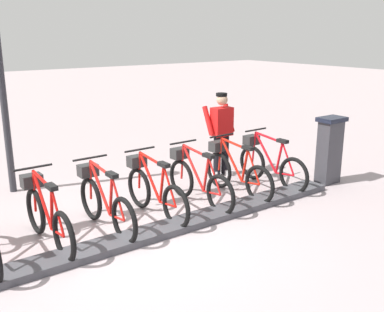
{
  "coord_description": "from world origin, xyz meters",
  "views": [
    {
      "loc": [
        -5.11,
        2.81,
        2.81
      ],
      "look_at": [
        0.5,
        -1.29,
        0.9
      ],
      "focal_mm": 42.4,
      "sensor_mm": 36.0,
      "label": 1
    }
  ],
  "objects_px": {
    "payment_kiosk": "(329,149)",
    "bike_docked_4": "(104,201)",
    "bike_docked_2": "(197,180)",
    "worker_near_rack": "(221,131)",
    "bike_docked_0": "(269,163)",
    "bike_docked_1": "(235,171)",
    "bike_docked_5": "(46,215)",
    "bike_docked_3": "(154,190)"
  },
  "relations": [
    {
      "from": "payment_kiosk",
      "to": "bike_docked_4",
      "type": "distance_m",
      "value": 4.43
    },
    {
      "from": "bike_docked_2",
      "to": "bike_docked_4",
      "type": "distance_m",
      "value": 1.69
    },
    {
      "from": "bike_docked_2",
      "to": "worker_near_rack",
      "type": "bearing_deg",
      "value": -52.99
    },
    {
      "from": "bike_docked_2",
      "to": "bike_docked_0",
      "type": "bearing_deg",
      "value": -90.0
    },
    {
      "from": "bike_docked_0",
      "to": "worker_near_rack",
      "type": "height_order",
      "value": "worker_near_rack"
    },
    {
      "from": "bike_docked_1",
      "to": "worker_near_rack",
      "type": "distance_m",
      "value": 1.25
    },
    {
      "from": "bike_docked_4",
      "to": "bike_docked_5",
      "type": "relative_size",
      "value": 1.0
    },
    {
      "from": "payment_kiosk",
      "to": "bike_docked_2",
      "type": "bearing_deg",
      "value": 78.03
    },
    {
      "from": "bike_docked_3",
      "to": "worker_near_rack",
      "type": "relative_size",
      "value": 1.04
    },
    {
      "from": "bike_docked_2",
      "to": "worker_near_rack",
      "type": "distance_m",
      "value": 1.77
    },
    {
      "from": "payment_kiosk",
      "to": "bike_docked_4",
      "type": "bearing_deg",
      "value": 82.58
    },
    {
      "from": "bike_docked_3",
      "to": "bike_docked_5",
      "type": "bearing_deg",
      "value": 90.0
    },
    {
      "from": "bike_docked_4",
      "to": "worker_near_rack",
      "type": "bearing_deg",
      "value": -71.41
    },
    {
      "from": "bike_docked_3",
      "to": "worker_near_rack",
      "type": "bearing_deg",
      "value": -65.06
    },
    {
      "from": "bike_docked_0",
      "to": "bike_docked_4",
      "type": "relative_size",
      "value": 1.0
    },
    {
      "from": "bike_docked_1",
      "to": "bike_docked_3",
      "type": "bearing_deg",
      "value": 90.0
    },
    {
      "from": "payment_kiosk",
      "to": "bike_docked_3",
      "type": "height_order",
      "value": "payment_kiosk"
    },
    {
      "from": "bike_docked_0",
      "to": "bike_docked_1",
      "type": "bearing_deg",
      "value": 90.0
    },
    {
      "from": "payment_kiosk",
      "to": "bike_docked_0",
      "type": "distance_m",
      "value": 1.18
    },
    {
      "from": "bike_docked_2",
      "to": "bike_docked_3",
      "type": "height_order",
      "value": "same"
    },
    {
      "from": "bike_docked_0",
      "to": "worker_near_rack",
      "type": "bearing_deg",
      "value": 17.78
    },
    {
      "from": "bike_docked_1",
      "to": "bike_docked_2",
      "type": "xyz_separation_m",
      "value": [
        0.0,
        0.85,
        0.0
      ]
    },
    {
      "from": "worker_near_rack",
      "to": "bike_docked_2",
      "type": "bearing_deg",
      "value": 127.01
    },
    {
      "from": "bike_docked_3",
      "to": "payment_kiosk",
      "type": "bearing_deg",
      "value": -99.17
    },
    {
      "from": "bike_docked_5",
      "to": "bike_docked_2",
      "type": "bearing_deg",
      "value": -90.0
    },
    {
      "from": "payment_kiosk",
      "to": "bike_docked_5",
      "type": "distance_m",
      "value": 5.27
    },
    {
      "from": "payment_kiosk",
      "to": "bike_docked_3",
      "type": "distance_m",
      "value": 3.6
    },
    {
      "from": "payment_kiosk",
      "to": "worker_near_rack",
      "type": "relative_size",
      "value": 0.77
    },
    {
      "from": "bike_docked_5",
      "to": "bike_docked_1",
      "type": "bearing_deg",
      "value": -90.0
    },
    {
      "from": "bike_docked_4",
      "to": "bike_docked_3",
      "type": "bearing_deg",
      "value": -90.0
    },
    {
      "from": "bike_docked_4",
      "to": "bike_docked_0",
      "type": "bearing_deg",
      "value": -90.0
    },
    {
      "from": "payment_kiosk",
      "to": "bike_docked_4",
      "type": "relative_size",
      "value": 0.74
    },
    {
      "from": "bike_docked_4",
      "to": "bike_docked_1",
      "type": "bearing_deg",
      "value": -90.0
    },
    {
      "from": "bike_docked_0",
      "to": "bike_docked_1",
      "type": "xyz_separation_m",
      "value": [
        0.0,
        0.85,
        0.0
      ]
    },
    {
      "from": "bike_docked_1",
      "to": "bike_docked_3",
      "type": "height_order",
      "value": "same"
    },
    {
      "from": "bike_docked_2",
      "to": "bike_docked_4",
      "type": "height_order",
      "value": "same"
    },
    {
      "from": "bike_docked_4",
      "to": "worker_near_rack",
      "type": "xyz_separation_m",
      "value": [
        1.03,
        -3.06,
        0.48
      ]
    },
    {
      "from": "bike_docked_0",
      "to": "worker_near_rack",
      "type": "xyz_separation_m",
      "value": [
        1.03,
        0.33,
        0.48
      ]
    },
    {
      "from": "bike_docked_0",
      "to": "bike_docked_1",
      "type": "relative_size",
      "value": 1.0
    },
    {
      "from": "bike_docked_1",
      "to": "bike_docked_2",
      "type": "height_order",
      "value": "same"
    },
    {
      "from": "payment_kiosk",
      "to": "bike_docked_2",
      "type": "height_order",
      "value": "payment_kiosk"
    },
    {
      "from": "bike_docked_0",
      "to": "bike_docked_2",
      "type": "xyz_separation_m",
      "value": [
        0.0,
        1.69,
        0.0
      ]
    }
  ]
}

